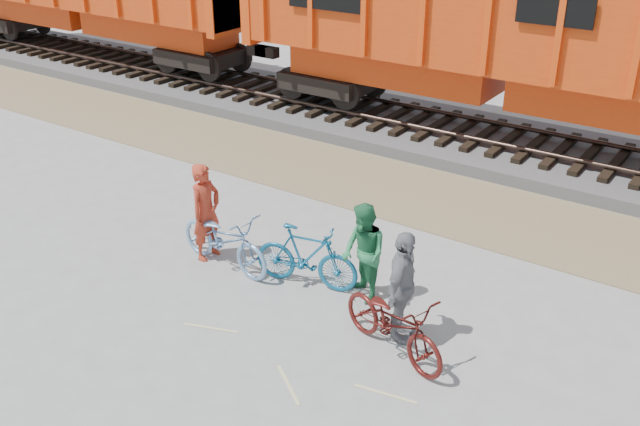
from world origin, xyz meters
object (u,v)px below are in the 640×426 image
Objects in this scene: bicycle_maroon at (394,323)px; person_woman at (402,287)px; hopper_car_center at (512,31)px; bicycle_blue at (224,239)px; person_solo at (206,212)px; bicycle_teal at (306,257)px; person_man at (364,253)px.

bicycle_maroon is 0.55m from person_woman.
hopper_car_center is 7.83× the size of person_woman.
bicycle_blue is 3.74m from bicycle_maroon.
person_solo is 1.01× the size of person_woman.
person_solo reaches higher than person_woman.
bicycle_teal is 0.92× the size of bicycle_maroon.
hopper_car_center is at bearing -7.09° from bicycle_blue.
person_solo is (-4.20, 0.63, 0.38)m from bicycle_maroon.
bicycle_blue is at bearing -102.64° from hopper_car_center.
bicycle_maroon is (1.86, -8.74, -2.48)m from hopper_car_center.
bicycle_maroon is at bearing -77.99° from hopper_car_center.
bicycle_maroon is 1.12× the size of person_woman.
person_solo reaches higher than bicycle_blue.
bicycle_maroon is at bearing -123.88° from bicycle_teal.
hopper_car_center reaches higher than bicycle_maroon.
hopper_car_center reaches higher than person_woman.
hopper_car_center is 8.77m from bicycle_blue.
bicycle_maroon is at bearing -98.89° from person_solo.
hopper_car_center is 6.77× the size of bicycle_blue.
bicycle_teal is at bearing -92.04° from hopper_car_center.
bicycle_teal is at bearing -136.88° from person_man.
bicycle_maroon is 1.19× the size of person_man.
person_woman is at bearing -93.57° from person_solo.
bicycle_maroon is (3.70, -0.53, -0.02)m from bicycle_blue.
hopper_car_center is 7.59× the size of bicycle_teal.
bicycle_blue is 2.63m from person_man.
person_solo is at bearing 75.48° from person_woman.
person_solo reaches higher than bicycle_maroon.
person_man reaches higher than bicycle_teal.
bicycle_blue is at bearing 76.63° from person_woman.
person_solo is at bearing 99.88° from bicycle_maroon.
bicycle_teal is 1.06m from person_man.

